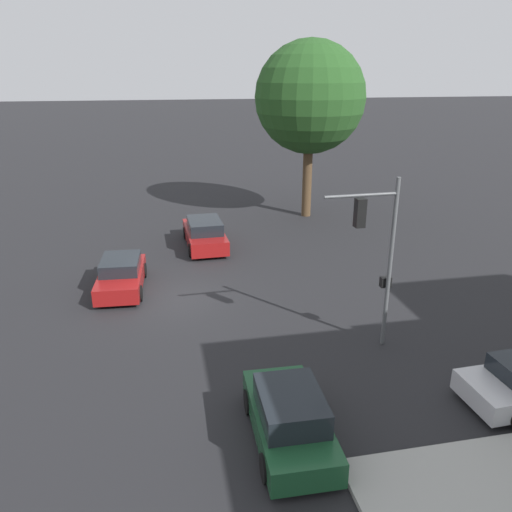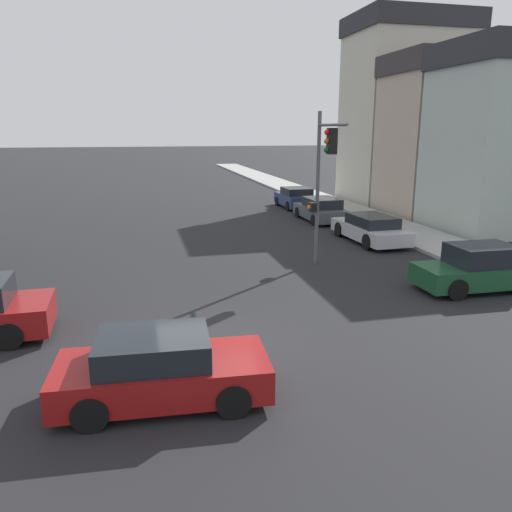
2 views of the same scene
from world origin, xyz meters
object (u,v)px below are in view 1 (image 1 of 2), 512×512
object	(u,v)px
street_tree	(310,98)
crossing_car_1	(289,418)
crossing_car_0	(205,234)
traffic_signal	(376,242)
crossing_car_2	(121,275)

from	to	relation	value
street_tree	crossing_car_1	bearing A→B (deg)	-17.82
street_tree	crossing_car_1	distance (m)	22.08
street_tree	crossing_car_0	distance (m)	10.72
traffic_signal	crossing_car_1	size ratio (longest dim) A/B	1.45
traffic_signal	crossing_car_0	bearing A→B (deg)	19.72
street_tree	traffic_signal	world-z (taller)	street_tree
crossing_car_1	crossing_car_0	bearing A→B (deg)	3.45
street_tree	crossing_car_0	bearing A→B (deg)	-55.78
street_tree	traffic_signal	distance (m)	16.63
traffic_signal	crossing_car_1	distance (m)	6.32
crossing_car_1	street_tree	bearing A→B (deg)	-16.49
street_tree	crossing_car_0	xyz separation A→B (m)	(4.77, -7.01, -6.56)
traffic_signal	crossing_car_2	world-z (taller)	traffic_signal
street_tree	crossing_car_1	size ratio (longest dim) A/B	2.66
street_tree	crossing_car_2	size ratio (longest dim) A/B	2.56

